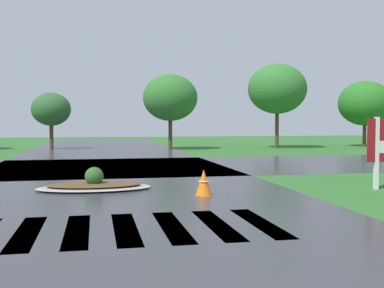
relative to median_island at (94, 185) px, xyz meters
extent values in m
cube|color=#35353A|center=(0.59, -0.81, -0.13)|extent=(10.45, 80.00, 0.01)
cube|color=#35353A|center=(0.59, 7.22, -0.13)|extent=(90.00, 9.40, 0.01)
cube|color=white|center=(-1.21, -5.49, -0.13)|extent=(0.45, 2.93, 0.01)
cube|color=white|center=(-0.31, -5.49, -0.13)|extent=(0.45, 2.93, 0.01)
cube|color=white|center=(0.59, -5.49, -0.13)|extent=(0.45, 2.93, 0.01)
cube|color=white|center=(1.49, -5.49, -0.13)|extent=(0.45, 2.93, 0.01)
cube|color=white|center=(2.39, -5.49, -0.13)|extent=(0.45, 2.93, 0.01)
cube|color=white|center=(3.29, -5.49, -0.13)|extent=(0.45, 2.93, 0.01)
cube|color=white|center=(8.32, -1.66, 0.96)|extent=(0.13, 0.13, 2.19)
ellipsoid|color=#9E9B93|center=(0.00, 0.00, -0.07)|extent=(3.42, 1.80, 0.12)
ellipsoid|color=brown|center=(0.00, 0.00, 0.02)|extent=(2.80, 1.48, 0.10)
sphere|color=#2D6023|center=(0.00, 0.00, 0.27)|extent=(0.56, 0.56, 0.56)
cone|color=orange|center=(2.96, -1.84, 0.23)|extent=(0.47, 0.47, 0.73)
torus|color=white|center=(2.96, -1.84, 0.27)|extent=(0.28, 0.28, 0.04)
cube|color=orange|center=(2.96, -1.84, -0.12)|extent=(0.36, 0.36, 0.03)
cylinder|color=#4C3823|center=(-3.10, 21.64, 0.84)|extent=(0.28, 0.28, 1.95)
ellipsoid|color=#2D5C2D|center=(-3.10, 21.64, 2.80)|extent=(2.83, 2.83, 2.40)
cylinder|color=#4C3823|center=(5.42, 19.92, 1.06)|extent=(0.28, 0.28, 2.38)
ellipsoid|color=#2E702B|center=(5.42, 19.92, 3.64)|extent=(3.97, 3.97, 3.37)
cylinder|color=#4C3823|center=(13.71, 20.08, 1.35)|extent=(0.28, 0.28, 2.97)
ellipsoid|color=#31742D|center=(13.71, 20.08, 4.41)|extent=(4.48, 4.48, 3.81)
cylinder|color=#4C3823|center=(21.48, 20.69, 0.88)|extent=(0.28, 0.28, 2.03)
ellipsoid|color=#297223|center=(21.48, 20.69, 3.38)|extent=(4.24, 4.24, 3.60)
camera|label=1|loc=(0.05, -14.63, 1.92)|focal=44.84mm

